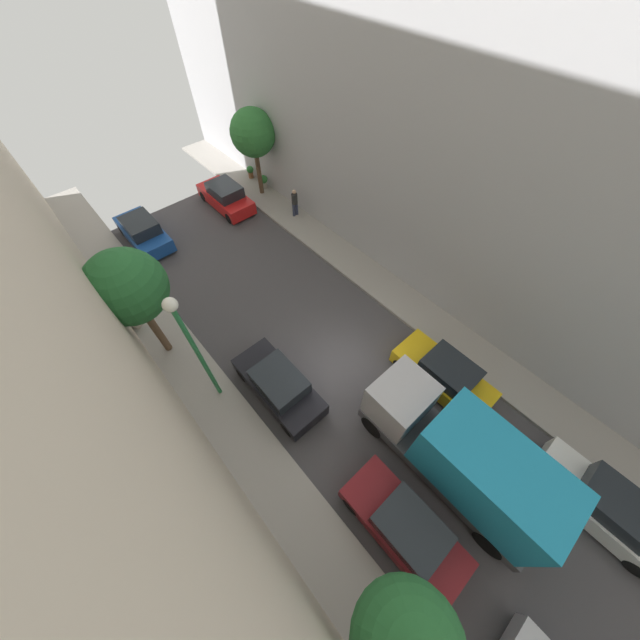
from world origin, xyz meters
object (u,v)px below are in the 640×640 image
Objects in this scene: delivery_truck at (461,456)px; potted_plant_5 at (100,270)px; parked_car_right_3 at (226,197)px; parked_car_left_4 at (143,232)px; potted_plant_1 at (264,181)px; pedestrian at (295,202)px; parked_car_right_1 at (605,505)px; potted_plant_3 at (250,171)px; parked_car_left_3 at (279,385)px; street_tree_2 at (127,288)px; street_tree_1 at (253,133)px; lamp_post at (191,341)px; parked_car_right_2 at (444,375)px; parked_car_left_2 at (405,527)px; potted_plant_4 at (133,319)px.

delivery_truck reaches higher than potted_plant_5.
delivery_truck reaches higher than parked_car_right_3.
parked_car_left_4 is 5.06× the size of potted_plant_1.
delivery_truck is at bearing -109.21° from pedestrian.
parked_car_right_1 is 23.68m from potted_plant_5.
parked_car_left_4 is 5.13× the size of potted_plant_3.
parked_car_left_3 is 0.76× the size of street_tree_2.
delivery_truck is at bearing -106.58° from potted_plant_1.
street_tree_1 reaches higher than pedestrian.
lamp_post reaches higher than parked_car_left_4.
street_tree_1 reaches higher than potted_plant_3.
parked_car_left_3 is 15.12m from potted_plant_1.
parked_car_right_2 is 12.65m from street_tree_2.
potted_plant_5 is at bearing -158.41° from parked_car_left_4.
parked_car_left_2 is at bearing -90.00° from parked_car_left_4.
pedestrian reaches higher than potted_plant_4.
potted_plant_5 is (0.03, 4.38, -0.10)m from potted_plant_4.
parked_car_right_1 is at bearing -63.13° from street_tree_2.
potted_plant_3 is (0.36, 5.37, -0.46)m from pedestrian.
parked_car_left_3 and parked_car_right_1 have the same top height.
parked_car_left_4 is at bearing 178.73° from potted_plant_1.
potted_plant_1 is 1.01× the size of potted_plant_3.
parked_car_left_3 and parked_car_right_3 have the same top height.
parked_car_left_3 is 12.78m from parked_car_left_4.
pedestrian is 3.83m from potted_plant_1.
parked_car_right_3 is 19.22m from delivery_truck.
potted_plant_3 is 0.14× the size of lamp_post.
parked_car_right_2 reaches higher than potted_plant_5.
parked_car_left_4 is 1.00× the size of parked_car_right_1.
parked_car_left_2 reaches higher than potted_plant_4.
street_tree_2 reaches higher than parked_car_left_4.
potted_plant_5 is at bearing 96.40° from lamp_post.
street_tree_2 reaches higher than potted_plant_1.
parked_car_right_1 reaches higher than potted_plant_4.
parked_car_right_1 is at bearing -69.18° from potted_plant_5.
pedestrian is at bearing -14.14° from potted_plant_5.
parked_car_left_3 is 14.88m from street_tree_1.
parked_car_right_3 is at bearing 81.91° from delivery_truck.
parked_car_left_3 is at bearing -122.81° from street_tree_1.
parked_car_left_2 is 5.06× the size of potted_plant_1.
street_tree_1 is at bearing 34.60° from street_tree_2.
parked_car_left_4 is 11.78m from lamp_post.
potted_plant_5 is at bearing 104.59° from parked_car_left_3.
parked_car_left_2 is at bearing -77.55° from potted_plant_4.
parked_car_left_3 is 1.00× the size of parked_car_right_2.
parked_car_left_3 reaches higher than potted_plant_3.
parked_car_right_3 is at bearing 66.76° from parked_car_left_3.
potted_plant_1 is at bearing 82.70° from parked_car_right_1.
potted_plant_3 is at bearing 12.82° from potted_plant_5.
street_tree_2 is 0.92× the size of lamp_post.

